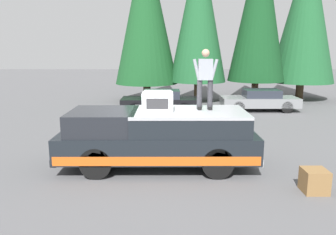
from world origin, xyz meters
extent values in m
plane|color=#565659|center=(0.00, 0.00, 0.00)|extent=(90.00, 90.00, 0.00)
cube|color=black|center=(-0.05, -0.05, 0.70)|extent=(2.00, 5.50, 0.70)
cube|color=#CC5619|center=(-0.05, -0.05, 0.51)|extent=(2.01, 5.39, 0.24)
cube|color=black|center=(-0.05, 1.46, 1.35)|extent=(1.84, 1.87, 0.60)
cube|color=black|center=(-0.05, -0.93, 1.31)|extent=(1.92, 3.19, 0.52)
cube|color=#A8AAAF|center=(-0.05, -0.93, 1.61)|extent=(1.94, 3.19, 0.08)
cube|color=#232326|center=(-0.05, 2.64, 0.43)|extent=(1.96, 0.16, 0.20)
cube|color=#B2B5BA|center=(-0.05, -2.74, 0.43)|extent=(1.96, 0.16, 0.20)
cylinder|color=black|center=(-0.90, 1.54, 0.42)|extent=(0.30, 0.84, 0.84)
cylinder|color=black|center=(0.80, 1.54, 0.42)|extent=(0.30, 0.84, 0.84)
cylinder|color=black|center=(-0.90, -1.65, 0.42)|extent=(0.30, 0.84, 0.84)
cylinder|color=black|center=(0.80, -1.65, 0.42)|extent=(0.30, 0.84, 0.84)
cube|color=silver|center=(-0.13, -0.06, 1.91)|extent=(0.64, 0.84, 0.52)
cube|color=#2D2D30|center=(-0.45, -0.06, 1.91)|extent=(0.01, 0.59, 0.29)
cube|color=#99999E|center=(-0.13, -0.06, 2.19)|extent=(0.58, 0.76, 0.04)
cylinder|color=#333338|center=(0.18, -1.55, 2.07)|extent=(0.15, 0.15, 0.84)
cube|color=black|center=(0.14, -1.55, 1.69)|extent=(0.26, 0.11, 0.08)
cylinder|color=#333338|center=(0.18, -1.25, 2.07)|extent=(0.15, 0.15, 0.84)
cube|color=black|center=(0.14, -1.25, 1.69)|extent=(0.26, 0.11, 0.08)
cube|color=#9399A3|center=(0.18, -1.40, 2.78)|extent=(0.24, 0.40, 0.58)
sphere|color=tan|center=(0.18, -1.40, 3.23)|extent=(0.22, 0.22, 0.22)
cylinder|color=#9399A3|center=(0.15, -1.64, 2.78)|extent=(0.09, 0.23, 0.58)
cylinder|color=#9399A3|center=(0.15, -1.15, 2.78)|extent=(0.09, 0.23, 0.58)
cube|color=gray|center=(8.81, -5.37, 0.49)|extent=(1.64, 4.10, 0.50)
cube|color=#282D38|center=(8.81, -5.47, 0.95)|extent=(1.31, 1.89, 0.42)
cylinder|color=black|center=(8.09, -4.10, 0.31)|extent=(0.20, 0.62, 0.62)
cylinder|color=black|center=(9.53, -4.10, 0.31)|extent=(0.20, 0.62, 0.62)
cylinder|color=black|center=(8.09, -6.64, 0.31)|extent=(0.20, 0.62, 0.62)
cylinder|color=black|center=(9.53, -6.64, 0.31)|extent=(0.20, 0.62, 0.62)
cube|color=black|center=(8.52, 0.04, 0.49)|extent=(1.64, 4.10, 0.50)
cube|color=#282D38|center=(8.52, -0.06, 0.95)|extent=(1.31, 1.89, 0.42)
cylinder|color=black|center=(7.80, 1.31, 0.31)|extent=(0.20, 0.62, 0.62)
cylinder|color=black|center=(9.24, 1.31, 0.31)|extent=(0.20, 0.62, 0.62)
cylinder|color=black|center=(7.80, -1.23, 0.31)|extent=(0.20, 0.62, 0.62)
cylinder|color=black|center=(9.24, -1.23, 0.31)|extent=(0.20, 0.62, 0.62)
cube|color=olive|center=(-1.79, -3.82, 0.28)|extent=(0.56, 0.56, 0.56)
cylinder|color=#4C3826|center=(12.85, -9.13, 0.58)|extent=(0.49, 0.49, 1.15)
cone|color=#1E562D|center=(12.85, -9.13, 5.62)|extent=(4.06, 4.06, 8.94)
cylinder|color=#4C3826|center=(11.88, -5.89, 0.67)|extent=(0.42, 0.42, 1.33)
cone|color=#14421E|center=(11.88, -5.89, 5.88)|extent=(3.48, 3.48, 9.09)
cylinder|color=#4C3826|center=(12.06, -2.27, 0.64)|extent=(0.42, 0.42, 1.28)
cone|color=#1E562D|center=(12.06, -2.27, 5.66)|extent=(3.51, 3.51, 8.78)
cylinder|color=#4C3826|center=(12.42, 0.96, 0.56)|extent=(0.48, 0.48, 1.12)
cone|color=#194C23|center=(12.42, 0.96, 5.65)|extent=(3.97, 3.97, 9.05)
camera|label=1|loc=(-9.29, -0.31, 3.38)|focal=35.97mm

